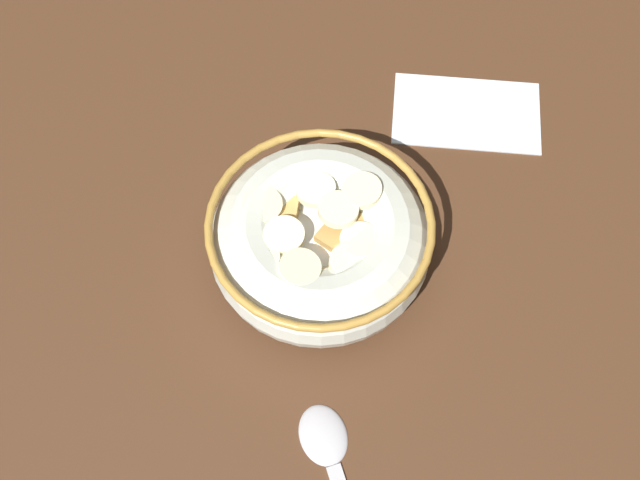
% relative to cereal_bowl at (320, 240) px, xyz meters
% --- Properties ---
extents(ground_plane, '(1.17, 1.17, 0.02)m').
position_rel_cereal_bowl_xyz_m(ground_plane, '(-0.00, 0.00, -0.04)').
color(ground_plane, '#472B19').
extents(cereal_bowl, '(0.16, 0.16, 0.06)m').
position_rel_cereal_bowl_xyz_m(cereal_bowl, '(0.00, 0.00, 0.00)').
color(cereal_bowl, beige).
rests_on(cereal_bowl, ground_plane).
extents(spoon, '(0.12, 0.14, 0.01)m').
position_rel_cereal_bowl_xyz_m(spoon, '(0.07, -0.14, -0.03)').
color(spoon, '#B7B7BC').
rests_on(spoon, ground_plane).
extents(folded_napkin, '(0.14, 0.10, 0.00)m').
position_rel_cereal_bowl_xyz_m(folded_napkin, '(0.06, 0.17, -0.03)').
color(folded_napkin, silver).
rests_on(folded_napkin, ground_plane).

